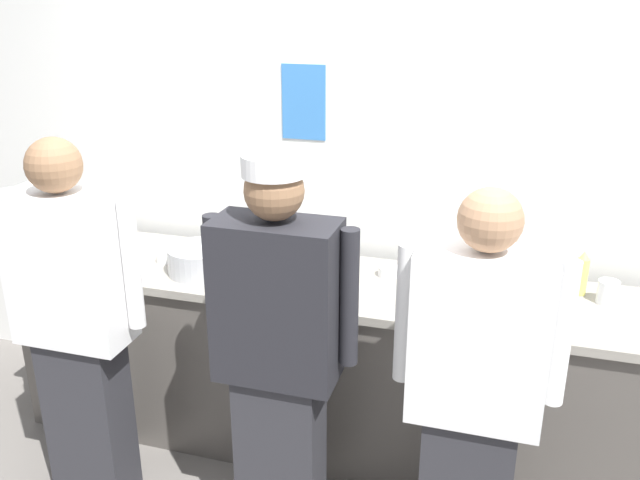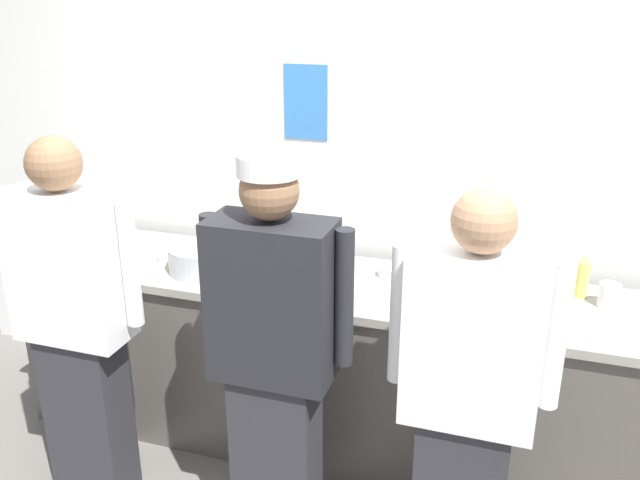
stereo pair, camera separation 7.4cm
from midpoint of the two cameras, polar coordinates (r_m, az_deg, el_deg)
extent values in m
cube|color=silver|center=(3.42, 1.33, 8.33)|extent=(4.79, 0.10, 2.94)
cube|color=#3370B7|center=(3.39, -2.03, 11.58)|extent=(0.23, 0.01, 0.37)
cube|color=#56514C|center=(3.40, -0.92, -10.63)|extent=(2.99, 0.60, 0.87)
cube|color=gray|center=(3.18, -0.97, -3.58)|extent=(3.05, 0.66, 0.04)
cube|color=#2D2D33|center=(3.27, -19.56, -14.04)|extent=(0.34, 0.20, 0.81)
cube|color=white|center=(2.94, -21.22, -2.30)|extent=(0.47, 0.24, 0.64)
cylinder|color=white|center=(3.12, -24.80, -0.86)|extent=(0.07, 0.07, 0.54)
cylinder|color=white|center=(2.80, -16.42, -2.08)|extent=(0.07, 0.07, 0.54)
sphere|color=#8C6647|center=(2.81, -22.35, 5.89)|extent=(0.22, 0.22, 0.22)
cube|color=#2D2D33|center=(2.89, -4.12, -18.03)|extent=(0.33, 0.20, 0.79)
cube|color=#232328|center=(2.51, -4.53, -5.22)|extent=(0.46, 0.24, 0.63)
cylinder|color=#232328|center=(2.63, -9.67, -3.45)|extent=(0.07, 0.07, 0.53)
cylinder|color=#232328|center=(2.45, 1.63, -4.96)|extent=(0.07, 0.07, 0.53)
sphere|color=#8C6647|center=(2.35, -4.82, 4.18)|extent=(0.21, 0.21, 0.21)
cylinder|color=white|center=(2.33, -4.88, 6.34)|extent=(0.23, 0.23, 0.08)
cube|color=white|center=(2.35, 12.47, -8.04)|extent=(0.45, 0.24, 0.62)
cylinder|color=white|center=(2.40, 6.35, -6.22)|extent=(0.07, 0.07, 0.52)
cylinder|color=white|center=(2.38, 18.95, -7.57)|extent=(0.07, 0.07, 0.52)
sphere|color=tan|center=(2.19, 13.30, 1.66)|extent=(0.21, 0.21, 0.21)
cylinder|color=white|center=(3.53, -17.90, -1.69)|extent=(0.22, 0.22, 0.01)
cylinder|color=white|center=(3.52, -17.92, -1.51)|extent=(0.22, 0.22, 0.01)
cylinder|color=white|center=(3.52, -17.94, -1.33)|extent=(0.22, 0.22, 0.01)
cylinder|color=white|center=(3.51, -17.96, -1.15)|extent=(0.22, 0.22, 0.01)
cylinder|color=white|center=(3.51, -17.98, -0.96)|extent=(0.22, 0.22, 0.01)
cylinder|color=white|center=(2.99, 18.08, -5.81)|extent=(0.20, 0.20, 0.01)
cylinder|color=white|center=(2.98, 18.11, -5.60)|extent=(0.20, 0.20, 0.01)
cylinder|color=white|center=(2.98, 18.13, -5.39)|extent=(0.20, 0.20, 0.01)
cylinder|color=white|center=(2.97, 18.16, -5.18)|extent=(0.20, 0.20, 0.01)
cylinder|color=white|center=(2.97, 18.18, -4.97)|extent=(0.20, 0.20, 0.01)
cylinder|color=white|center=(2.96, 18.21, -4.76)|extent=(0.20, 0.20, 0.01)
cylinder|color=white|center=(2.96, 18.23, -4.55)|extent=(0.20, 0.20, 0.01)
cylinder|color=white|center=(2.95, 18.26, -4.34)|extent=(0.20, 0.20, 0.01)
cylinder|color=#B7BABF|center=(3.27, -10.79, -1.66)|extent=(0.30, 0.30, 0.13)
cube|color=#B7BABF|center=(3.20, -2.69, -2.82)|extent=(0.49, 0.33, 0.02)
cylinder|color=#E5E066|center=(3.18, 20.67, -2.93)|extent=(0.05, 0.05, 0.17)
cone|color=#E5E066|center=(3.15, 20.90, -1.23)|extent=(0.05, 0.05, 0.04)
cylinder|color=white|center=(3.20, 5.15, -2.65)|extent=(0.10, 0.10, 0.05)
cylinder|color=#5B932D|center=(3.19, 5.16, -2.36)|extent=(0.08, 0.08, 0.01)
cylinder|color=white|center=(3.45, -13.55, -1.48)|extent=(0.09, 0.09, 0.04)
cylinder|color=orange|center=(3.45, -13.56, -1.27)|extent=(0.08, 0.08, 0.01)
cylinder|color=white|center=(3.14, 8.15, -3.37)|extent=(0.11, 0.11, 0.04)
cylinder|color=#5B932D|center=(3.13, 8.16, -3.15)|extent=(0.09, 0.09, 0.01)
cylinder|color=white|center=(3.15, 22.60, -4.10)|extent=(0.09, 0.09, 0.10)
cube|color=#B7BABF|center=(2.95, 11.65, -5.58)|extent=(0.19, 0.03, 0.01)
cube|color=black|center=(2.96, 9.05, -5.22)|extent=(0.09, 0.03, 0.02)
camera|label=1|loc=(0.04, -90.67, -0.25)|focal=37.75mm
camera|label=2|loc=(0.04, 89.33, 0.25)|focal=37.75mm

